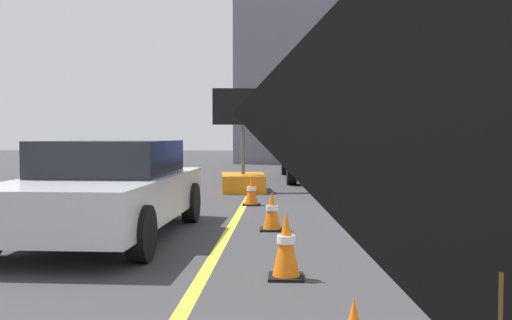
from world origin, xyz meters
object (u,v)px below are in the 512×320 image
(highway_guide_sign, at_px, (350,92))
(arrow_board_trailer, at_px, (243,173))
(box_truck, at_px, (323,125))
(pickup_car, at_px, (107,188))
(roadwork_sign, at_px, (503,127))
(traffic_cone_curbside, at_px, (251,191))
(traffic_cone_far_lane, at_px, (272,211))
(traffic_cone_mid_lane, at_px, (286,245))

(highway_guide_sign, bearing_deg, arrow_board_trailer, -110.44)
(box_truck, bearing_deg, pickup_car, -109.31)
(roadwork_sign, height_order, highway_guide_sign, highway_guide_sign)
(pickup_car, bearing_deg, highway_guide_sign, 72.87)
(arrow_board_trailer, relative_size, traffic_cone_curbside, 4.42)
(highway_guide_sign, bearing_deg, roadwork_sign, -95.50)
(pickup_car, xyz_separation_m, traffic_cone_far_lane, (2.35, 0.68, -0.40))
(box_truck, height_order, traffic_cone_mid_lane, box_truck)
(highway_guide_sign, bearing_deg, pickup_car, -107.13)
(box_truck, height_order, pickup_car, box_truck)
(arrow_board_trailer, height_order, pickup_car, arrow_board_trailer)
(traffic_cone_curbside, bearing_deg, box_truck, 74.31)
(traffic_cone_mid_lane, bearing_deg, traffic_cone_curbside, 96.45)
(box_truck, xyz_separation_m, pickup_car, (-3.84, -10.95, -1.12))
(arrow_board_trailer, bearing_deg, highway_guide_sign, 69.56)
(box_truck, height_order, traffic_cone_far_lane, box_truck)
(box_truck, bearing_deg, roadwork_sign, -92.26)
(roadwork_sign, height_order, traffic_cone_far_lane, roadwork_sign)
(pickup_car, relative_size, traffic_cone_mid_lane, 6.76)
(highway_guide_sign, xyz_separation_m, traffic_cone_far_lane, (-3.13, -17.09, -3.13))
(arrow_board_trailer, bearing_deg, traffic_cone_curbside, -82.74)
(pickup_car, height_order, highway_guide_sign, highway_guide_sign)
(arrow_board_trailer, height_order, traffic_cone_curbside, arrow_board_trailer)
(traffic_cone_far_lane, bearing_deg, traffic_cone_curbside, 98.79)
(roadwork_sign, distance_m, arrow_board_trailer, 13.50)
(box_truck, relative_size, pickup_car, 1.51)
(roadwork_sign, xyz_separation_m, pickup_car, (-3.15, 6.38, -0.77))
(roadwork_sign, relative_size, box_truck, 0.33)
(roadwork_sign, bearing_deg, traffic_cone_curbside, 97.24)
(arrow_board_trailer, relative_size, traffic_cone_mid_lane, 3.85)
(roadwork_sign, relative_size, traffic_cone_curbside, 3.82)
(pickup_car, relative_size, traffic_cone_far_lane, 7.88)
(box_truck, bearing_deg, traffic_cone_curbside, -105.69)
(traffic_cone_curbside, bearing_deg, pickup_car, -115.52)
(pickup_car, height_order, traffic_cone_mid_lane, pickup_car)
(roadwork_sign, xyz_separation_m, traffic_cone_mid_lane, (-0.61, 4.09, -1.13))
(roadwork_sign, distance_m, traffic_cone_curbside, 10.40)
(traffic_cone_curbside, bearing_deg, arrow_board_trailer, 97.26)
(arrow_board_trailer, bearing_deg, box_truck, 59.03)
(highway_guide_sign, bearing_deg, traffic_cone_mid_lane, -98.31)
(arrow_board_trailer, relative_size, traffic_cone_far_lane, 4.49)
(arrow_board_trailer, xyz_separation_m, traffic_cone_far_lane, (0.89, -6.30, -0.19))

